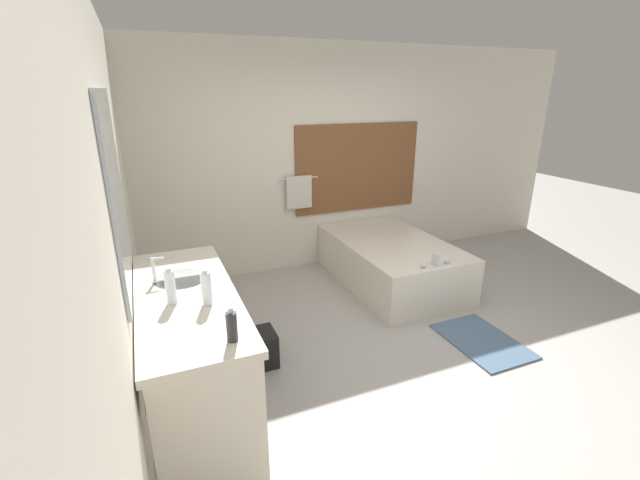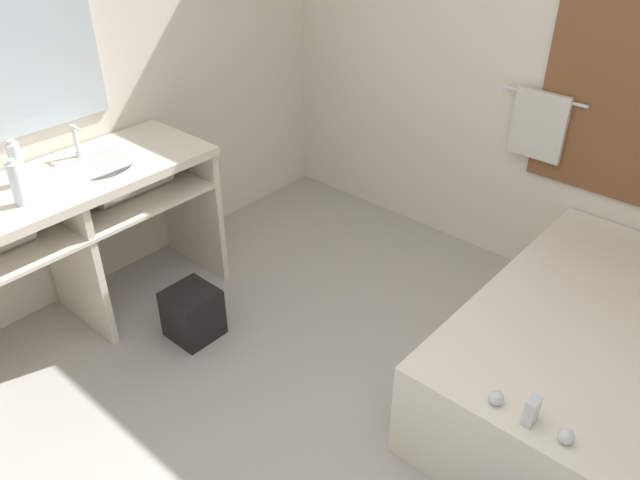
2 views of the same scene
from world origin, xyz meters
TOP-DOWN VIEW (x-y plane):
  - wall_back_with_blinds at (0.02, 2.23)m, footprint 7.40×0.13m
  - wall_left_with_mirror at (-2.23, -0.00)m, footprint 0.08×7.40m
  - vanity_counter at (-1.87, 0.01)m, footprint 0.62×1.67m
  - sink_faucet at (-2.05, 0.23)m, footprint 0.09×0.04m
  - bathtub at (0.52, 1.29)m, footprint 1.10×1.79m
  - water_bottle_1 at (-1.97, -0.13)m, footprint 0.06×0.06m
  - water_bottle_2 at (-1.77, -0.23)m, footprint 0.06×0.06m
  - waste_bin at (-1.33, 0.33)m, footprint 0.26×0.26m

SIDE VIEW (x-z plane):
  - waste_bin at x=-1.33m, z-range 0.00..0.29m
  - bathtub at x=0.52m, z-range -0.03..0.60m
  - vanity_counter at x=-1.87m, z-range 0.23..1.15m
  - sink_faucet at x=-2.05m, z-range 0.92..1.10m
  - water_bottle_2 at x=-1.77m, z-range 0.91..1.14m
  - water_bottle_1 at x=-1.97m, z-range 0.91..1.15m
  - wall_back_with_blinds at x=0.02m, z-range -0.01..2.69m
  - wall_left_with_mirror at x=-2.23m, z-range 0.01..2.71m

